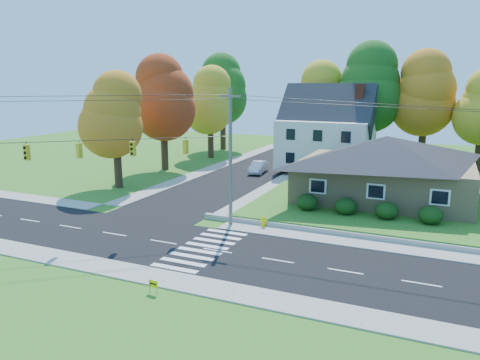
# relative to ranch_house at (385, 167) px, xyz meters

# --- Properties ---
(ground) EXTENTS (120.00, 120.00, 0.00)m
(ground) POSITION_rel_ranch_house_xyz_m (-8.00, -16.00, -3.27)
(ground) COLOR #3D7923
(road_main) EXTENTS (90.00, 8.00, 0.02)m
(road_main) POSITION_rel_ranch_house_xyz_m (-8.00, -16.00, -3.26)
(road_main) COLOR black
(road_main) RESTS_ON ground
(road_cross) EXTENTS (8.00, 44.00, 0.02)m
(road_cross) POSITION_rel_ranch_house_xyz_m (-16.00, 10.00, -3.25)
(road_cross) COLOR black
(road_cross) RESTS_ON ground
(sidewalk_north) EXTENTS (90.00, 2.00, 0.08)m
(sidewalk_north) POSITION_rel_ranch_house_xyz_m (-8.00, -11.00, -3.23)
(sidewalk_north) COLOR #9C9A90
(sidewalk_north) RESTS_ON ground
(sidewalk_south) EXTENTS (90.00, 2.00, 0.08)m
(sidewalk_south) POSITION_rel_ranch_house_xyz_m (-8.00, -21.00, -3.23)
(sidewalk_south) COLOR #9C9A90
(sidewalk_south) RESTS_ON ground
(lawn) EXTENTS (30.00, 30.00, 0.50)m
(lawn) POSITION_rel_ranch_house_xyz_m (5.00, 5.00, -3.02)
(lawn) COLOR #3D7923
(lawn) RESTS_ON ground
(ranch_house) EXTENTS (14.60, 10.60, 5.40)m
(ranch_house) POSITION_rel_ranch_house_xyz_m (0.00, 0.00, 0.00)
(ranch_house) COLOR tan
(ranch_house) RESTS_ON lawn
(colonial_house) EXTENTS (10.40, 8.40, 9.60)m
(colonial_house) POSITION_rel_ranch_house_xyz_m (-7.96, 12.00, 1.32)
(colonial_house) COLOR silver
(colonial_house) RESTS_ON lawn
(hedge_row) EXTENTS (10.70, 1.70, 1.27)m
(hedge_row) POSITION_rel_ranch_house_xyz_m (-0.50, -6.20, -2.13)
(hedge_row) COLOR #163A10
(hedge_row) RESTS_ON lawn
(traffic_infrastructure) EXTENTS (38.10, 10.66, 10.00)m
(traffic_infrastructure) POSITION_rel_ranch_house_xyz_m (-8.15, -14.65, 1.88)
(traffic_infrastructure) COLOR #666059
(traffic_infrastructure) RESTS_ON ground
(tree_lot_0) EXTENTS (6.72, 6.72, 12.51)m
(tree_lot_0) POSITION_rel_ranch_house_xyz_m (-10.00, 18.00, 5.04)
(tree_lot_0) COLOR #3F2A19
(tree_lot_0) RESTS_ON lawn
(tree_lot_1) EXTENTS (7.84, 7.84, 14.60)m
(tree_lot_1) POSITION_rel_ranch_house_xyz_m (-4.00, 17.00, 6.35)
(tree_lot_1) COLOR #3F2A19
(tree_lot_1) RESTS_ON lawn
(tree_lot_2) EXTENTS (7.28, 7.28, 13.56)m
(tree_lot_2) POSITION_rel_ranch_house_xyz_m (2.00, 18.00, 5.70)
(tree_lot_2) COLOR #3F2A19
(tree_lot_2) RESTS_ON lawn
(tree_west_0) EXTENTS (6.16, 6.16, 11.47)m
(tree_west_0) POSITION_rel_ranch_house_xyz_m (-25.00, -4.00, 3.89)
(tree_west_0) COLOR #3F2A19
(tree_west_0) RESTS_ON ground
(tree_west_1) EXTENTS (7.28, 7.28, 13.56)m
(tree_west_1) POSITION_rel_ranch_house_xyz_m (-26.00, 6.00, 5.20)
(tree_west_1) COLOR #3F2A19
(tree_west_1) RESTS_ON ground
(tree_west_2) EXTENTS (6.72, 6.72, 12.51)m
(tree_west_2) POSITION_rel_ranch_house_xyz_m (-25.00, 16.00, 4.54)
(tree_west_2) COLOR #3F2A19
(tree_west_2) RESTS_ON ground
(tree_west_3) EXTENTS (7.84, 7.84, 14.60)m
(tree_west_3) POSITION_rel_ranch_house_xyz_m (-27.00, 24.00, 5.85)
(tree_west_3) COLOR #3F2A19
(tree_west_3) RESTS_ON ground
(white_car) EXTENTS (1.89, 4.24, 1.35)m
(white_car) POSITION_rel_ranch_house_xyz_m (-14.92, 8.35, -2.57)
(white_car) COLOR #B7B7C5
(white_car) RESTS_ON road_cross
(fire_hydrant) EXTENTS (0.48, 0.38, 0.85)m
(fire_hydrant) POSITION_rel_ranch_house_xyz_m (-7.05, -10.38, -2.86)
(fire_hydrant) COLOR #EDDF00
(fire_hydrant) RESTS_ON ground
(yard_sign) EXTENTS (0.56, 0.10, 0.70)m
(yard_sign) POSITION_rel_ranch_house_xyz_m (-8.27, -22.64, -2.77)
(yard_sign) COLOR black
(yard_sign) RESTS_ON ground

